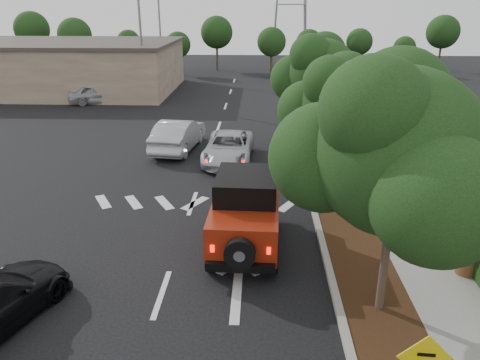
{
  "coord_description": "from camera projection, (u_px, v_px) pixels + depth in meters",
  "views": [
    {
      "loc": [
        2.53,
        -10.44,
        7.28
      ],
      "look_at": [
        1.96,
        3.0,
        2.14
      ],
      "focal_mm": 35.0,
      "sensor_mm": 36.0,
      "label": 1
    }
  ],
  "objects": [
    {
      "name": "silver_sedan_oncoming",
      "position": [
        178.0,
        135.0,
        24.33
      ],
      "size": [
        2.33,
        5.05,
        1.61
      ],
      "primitive_type": "imported",
      "rotation": [
        0.0,
        0.0,
        3.01
      ],
      "color": "#B3B5BB",
      "rests_on": "ground"
    },
    {
      "name": "light_pole_b",
      "position": [
        163.0,
        77.0,
        48.21
      ],
      "size": [
        2.0,
        0.22,
        9.0
      ],
      "primitive_type": null,
      "color": "slate",
      "rests_on": "ground"
    },
    {
      "name": "parked_suv",
      "position": [
        98.0,
        93.0,
        35.59
      ],
      "size": [
        4.74,
        3.1,
        1.5
      ],
      "primitive_type": "imported",
      "rotation": [
        0.0,
        0.0,
        1.9
      ],
      "color": "#A5A8AC",
      "rests_on": "ground"
    },
    {
      "name": "street_tree_near",
      "position": [
        378.0,
        311.0,
        11.76
      ],
      "size": [
        3.8,
        3.8,
        5.92
      ],
      "primitive_type": null,
      "color": "black",
      "rests_on": "ground"
    },
    {
      "name": "red_jeep",
      "position": [
        246.0,
        210.0,
        14.63
      ],
      "size": [
        2.18,
        4.61,
        2.33
      ],
      "rotation": [
        0.0,
        0.0,
        -0.04
      ],
      "color": "black",
      "rests_on": "ground"
    },
    {
      "name": "commercial_building",
      "position": [
        46.0,
        67.0,
        40.36
      ],
      "size": [
        22.0,
        12.0,
        4.0
      ],
      "primitive_type": "cube",
      "color": "#7C6855",
      "rests_on": "ground"
    },
    {
      "name": "silver_suv_ahead",
      "position": [
        229.0,
        147.0,
        22.64
      ],
      "size": [
        2.42,
        4.94,
        1.35
      ],
      "primitive_type": "imported",
      "rotation": [
        0.0,
        0.0,
        -0.04
      ],
      "color": "#B3B5BC",
      "rests_on": "ground"
    },
    {
      "name": "street_tree_mid",
      "position": [
        336.0,
        201.0,
        18.29
      ],
      "size": [
        3.2,
        3.2,
        5.32
      ],
      "primitive_type": null,
      "color": "black",
      "rests_on": "ground"
    },
    {
      "name": "street_tree_far",
      "position": [
        318.0,
        151.0,
        24.36
      ],
      "size": [
        3.4,
        3.4,
        5.62
      ],
      "primitive_type": null,
      "color": "black",
      "rests_on": "ground"
    },
    {
      "name": "hedge",
      "position": [
        387.0,
        150.0,
        23.15
      ],
      "size": [
        0.8,
        70.0,
        0.8
      ],
      "primitive_type": "cube",
      "color": "black",
      "rests_on": "ground"
    },
    {
      "name": "transmission_tower",
      "position": [
        289.0,
        66.0,
        57.01
      ],
      "size": [
        7.0,
        4.0,
        28.0
      ],
      "primitive_type": null,
      "color": "slate",
      "rests_on": "ground"
    },
    {
      "name": "sidewalk",
      "position": [
        358.0,
        156.0,
        23.33
      ],
      "size": [
        2.0,
        70.0,
        0.12
      ],
      "primitive_type": "cube",
      "color": "gray",
      "rests_on": "ground"
    },
    {
      "name": "light_pole_a",
      "position": [
        146.0,
        100.0,
        36.97
      ],
      "size": [
        2.0,
        0.22,
        9.0
      ],
      "primitive_type": null,
      "color": "slate",
      "rests_on": "ground"
    },
    {
      "name": "terracotta_planter",
      "position": [
        469.0,
        252.0,
        12.95
      ],
      "size": [
        0.68,
        0.68,
        1.18
      ],
      "rotation": [
        0.0,
        0.0,
        0.14
      ],
      "color": "brown",
      "rests_on": "ground"
    },
    {
      "name": "curb",
      "position": [
        300.0,
        155.0,
        23.44
      ],
      "size": [
        0.2,
        70.0,
        0.15
      ],
      "primitive_type": "cube",
      "color": "#9E9B93",
      "rests_on": "ground"
    },
    {
      "name": "planting_strip",
      "position": [
        320.0,
        156.0,
        23.4
      ],
      "size": [
        1.8,
        70.0,
        0.12
      ],
      "primitive_type": "cube",
      "color": "black",
      "rests_on": "ground"
    },
    {
      "name": "ground",
      "position": [
        162.0,
        294.0,
        12.45
      ],
      "size": [
        120.0,
        120.0,
        0.0
      ],
      "primitive_type": "plane",
      "color": "black",
      "rests_on": "ground"
    }
  ]
}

